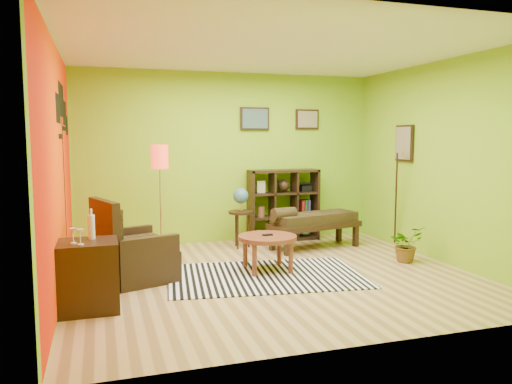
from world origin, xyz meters
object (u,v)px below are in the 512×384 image
object	(u,v)px
floor_lamp	(160,167)
cube_shelf	(284,205)
side_cabinet	(88,275)
globe_table	(241,203)
coffee_table	(267,240)
potted_plant	(406,248)
bench	(313,221)
armchair	(131,256)

from	to	relation	value
floor_lamp	cube_shelf	size ratio (longest dim) A/B	1.37
side_cabinet	globe_table	world-z (taller)	side_cabinet
coffee_table	potted_plant	size ratio (longest dim) A/B	1.51
floor_lamp	bench	distance (m)	2.52
bench	potted_plant	distance (m)	1.50
armchair	coffee_table	bearing A→B (deg)	-2.14
coffee_table	cube_shelf	distance (m)	2.02
cube_shelf	bench	size ratio (longest dim) A/B	0.77
armchair	side_cabinet	xyz separation A→B (m)	(-0.48, -0.93, 0.05)
coffee_table	globe_table	world-z (taller)	globe_table
armchair	bench	world-z (taller)	armchair
cube_shelf	potted_plant	size ratio (longest dim) A/B	2.37
coffee_table	cube_shelf	world-z (taller)	cube_shelf
coffee_table	side_cabinet	bearing A→B (deg)	-158.49
coffee_table	cube_shelf	size ratio (longest dim) A/B	0.63
floor_lamp	bench	world-z (taller)	floor_lamp
armchair	potted_plant	bearing A→B (deg)	-2.97
coffee_table	armchair	xyz separation A→B (m)	(-1.73, 0.06, -0.10)
cube_shelf	bench	bearing A→B (deg)	-76.13
coffee_table	globe_table	size ratio (longest dim) A/B	0.80
coffee_table	armchair	world-z (taller)	armchair
armchair	floor_lamp	size ratio (longest dim) A/B	0.64
armchair	side_cabinet	size ratio (longest dim) A/B	1.03
floor_lamp	side_cabinet	bearing A→B (deg)	-117.65
globe_table	bench	distance (m)	1.16
side_cabinet	bench	size ratio (longest dim) A/B	0.66
bench	coffee_table	bearing A→B (deg)	-136.77
side_cabinet	cube_shelf	xyz separation A→B (m)	(3.11, 2.67, 0.24)
cube_shelf	bench	xyz separation A→B (m)	(0.19, -0.76, -0.16)
cube_shelf	potted_plant	bearing A→B (deg)	-60.22
globe_table	bench	xyz separation A→B (m)	(1.06, -0.40, -0.28)
armchair	globe_table	size ratio (longest dim) A/B	1.11
coffee_table	cube_shelf	xyz separation A→B (m)	(0.91, 1.80, 0.20)
globe_table	cube_shelf	xyz separation A→B (m)	(0.87, 0.36, -0.12)
armchair	bench	bearing A→B (deg)	18.88
cube_shelf	globe_table	bearing A→B (deg)	-157.17
globe_table	cube_shelf	bearing A→B (deg)	22.83
armchair	cube_shelf	bearing A→B (deg)	33.28
coffee_table	globe_table	xyz separation A→B (m)	(0.04, 1.43, 0.32)
side_cabinet	potted_plant	size ratio (longest dim) A/B	2.02
floor_lamp	armchair	bearing A→B (deg)	-118.33
bench	globe_table	bearing A→B (deg)	159.26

